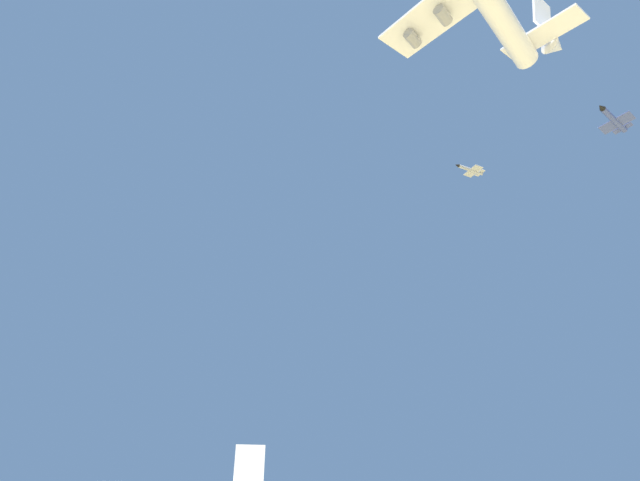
{
  "coord_description": "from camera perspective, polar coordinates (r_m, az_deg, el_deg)",
  "views": [
    {
      "loc": [
        32.74,
        107.66,
        4.05
      ],
      "look_at": [
        -19.19,
        32.6,
        55.66
      ],
      "focal_mm": 26.43,
      "sensor_mm": 36.0,
      "label": 1
    }
  ],
  "objects": [
    {
      "name": "chase_jet_lead",
      "position": [
        151.64,
        32.02,
        12.31
      ],
      "size": [
        15.22,
        8.25,
        4.0
      ],
      "rotation": [
        0.0,
        0.0,
        0.06
      ],
      "color": "#38478C"
    },
    {
      "name": "chase_jet_left_wing",
      "position": [
        219.09,
        17.74,
        8.16
      ],
      "size": [
        15.31,
        8.59,
        4.0
      ],
      "rotation": [
        0.0,
        0.0,
        -0.16
      ],
      "color": "#999EA3"
    }
  ]
}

